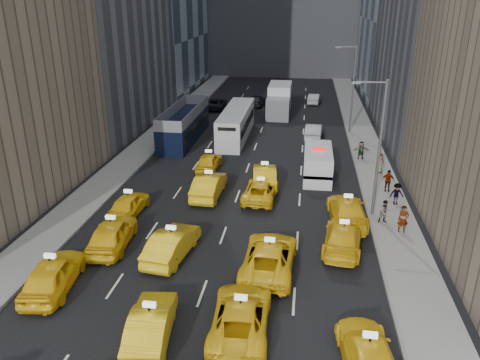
% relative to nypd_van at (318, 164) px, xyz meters
% --- Properties ---
extents(ground, '(160.00, 160.00, 0.00)m').
position_rel_nypd_van_xyz_m(ground, '(-5.77, -18.73, -1.10)').
color(ground, black).
rests_on(ground, ground).
extents(sidewalk_west, '(3.00, 90.00, 0.15)m').
position_rel_nypd_van_xyz_m(sidewalk_west, '(-16.27, 6.27, -1.03)').
color(sidewalk_west, gray).
rests_on(sidewalk_west, ground).
extents(sidewalk_east, '(3.00, 90.00, 0.15)m').
position_rel_nypd_van_xyz_m(sidewalk_east, '(4.73, 6.27, -1.03)').
color(sidewalk_east, gray).
rests_on(sidewalk_east, ground).
extents(curb_west, '(0.15, 90.00, 0.18)m').
position_rel_nypd_van_xyz_m(curb_west, '(-14.82, 6.27, -1.01)').
color(curb_west, slate).
rests_on(curb_west, ground).
extents(curb_east, '(0.15, 90.00, 0.18)m').
position_rel_nypd_van_xyz_m(curb_east, '(3.28, 6.27, -1.01)').
color(curb_east, slate).
rests_on(curb_east, ground).
extents(streetlight_near, '(2.15, 0.22, 9.00)m').
position_rel_nypd_van_xyz_m(streetlight_near, '(3.41, -6.73, 3.82)').
color(streetlight_near, '#595B60').
rests_on(streetlight_near, ground).
extents(streetlight_far, '(2.15, 0.22, 9.00)m').
position_rel_nypd_van_xyz_m(streetlight_far, '(3.41, 13.27, 3.82)').
color(streetlight_far, '#595B60').
rests_on(streetlight_far, ground).
extents(taxi_4, '(2.53, 5.08, 1.66)m').
position_rel_nypd_van_xyz_m(taxi_4, '(-13.13, -17.38, -0.27)').
color(taxi_4, yellow).
rests_on(taxi_4, ground).
extents(taxi_5, '(2.17, 4.78, 1.52)m').
position_rel_nypd_van_xyz_m(taxi_5, '(-7.19, -20.21, -0.34)').
color(taxi_5, yellow).
rests_on(taxi_5, ground).
extents(taxi_6, '(2.64, 5.41, 1.48)m').
position_rel_nypd_van_xyz_m(taxi_6, '(-3.51, -19.13, -0.36)').
color(taxi_6, yellow).
rests_on(taxi_6, ground).
extents(taxi_7, '(2.50, 5.05, 1.41)m').
position_rel_nypd_van_xyz_m(taxi_7, '(1.69, -20.69, -0.39)').
color(taxi_7, yellow).
rests_on(taxi_7, ground).
extents(taxi_8, '(2.35, 5.03, 1.67)m').
position_rel_nypd_van_xyz_m(taxi_8, '(-11.88, -12.95, -0.27)').
color(taxi_8, yellow).
rests_on(taxi_8, ground).
extents(taxi_9, '(2.32, 5.03, 1.60)m').
position_rel_nypd_van_xyz_m(taxi_9, '(-8.16, -13.56, -0.30)').
color(taxi_9, yellow).
rests_on(taxi_9, ground).
extents(taxi_10, '(2.87, 5.84, 1.59)m').
position_rel_nypd_van_xyz_m(taxi_10, '(-2.69, -14.14, -0.30)').
color(taxi_10, yellow).
rests_on(taxi_10, ground).
extents(taxi_11, '(2.77, 5.39, 1.50)m').
position_rel_nypd_van_xyz_m(taxi_11, '(1.33, -11.30, -0.35)').
color(taxi_11, yellow).
rests_on(taxi_11, ground).
extents(taxi_12, '(1.89, 4.19, 1.40)m').
position_rel_nypd_van_xyz_m(taxi_12, '(-12.49, -8.59, -0.40)').
color(taxi_12, yellow).
rests_on(taxi_12, ground).
extents(taxi_13, '(1.87, 5.07, 1.66)m').
position_rel_nypd_van_xyz_m(taxi_13, '(-7.82, -4.97, -0.27)').
color(taxi_13, yellow).
rests_on(taxi_13, ground).
extents(taxi_14, '(2.48, 4.92, 1.33)m').
position_rel_nypd_van_xyz_m(taxi_14, '(-4.06, -4.97, -0.43)').
color(taxi_14, yellow).
rests_on(taxi_14, ground).
extents(taxi_15, '(2.50, 5.61, 1.60)m').
position_rel_nypd_van_xyz_m(taxi_15, '(1.79, -7.80, -0.30)').
color(taxi_15, yellow).
rests_on(taxi_15, ground).
extents(taxi_16, '(1.75, 4.17, 1.41)m').
position_rel_nypd_van_xyz_m(taxi_16, '(-8.94, 0.43, -0.40)').
color(taxi_16, yellow).
rests_on(taxi_16, ground).
extents(taxi_17, '(2.22, 5.05, 1.61)m').
position_rel_nypd_van_xyz_m(taxi_17, '(-4.01, -2.46, -0.29)').
color(taxi_17, yellow).
rests_on(taxi_17, ground).
extents(nypd_van, '(2.52, 5.78, 2.43)m').
position_rel_nypd_van_xyz_m(nypd_van, '(0.00, 0.00, 0.00)').
color(nypd_van, silver).
rests_on(nypd_van, ground).
extents(double_decker, '(3.88, 11.67, 3.33)m').
position_rel_nypd_van_xyz_m(double_decker, '(-13.11, 8.65, 0.55)').
color(double_decker, black).
rests_on(double_decker, ground).
extents(city_bus, '(3.63, 11.56, 2.94)m').
position_rel_nypd_van_xyz_m(city_bus, '(-8.08, 10.11, 0.35)').
color(city_bus, silver).
rests_on(city_bus, ground).
extents(box_truck, '(2.79, 7.77, 3.53)m').
position_rel_nypd_van_xyz_m(box_truck, '(-4.36, 20.56, 0.64)').
color(box_truck, white).
rests_on(box_truck, ground).
extents(misc_car_0, '(1.89, 4.66, 1.51)m').
position_rel_nypd_van_xyz_m(misc_car_0, '(-0.24, 10.88, -0.35)').
color(misc_car_0, '#AEB1B6').
rests_on(misc_car_0, ground).
extents(misc_car_1, '(2.38, 4.94, 1.36)m').
position_rel_nypd_van_xyz_m(misc_car_1, '(-12.50, 22.34, -0.42)').
color(misc_car_1, black).
rests_on(misc_car_1, ground).
extents(misc_car_2, '(2.62, 5.83, 1.66)m').
position_rel_nypd_van_xyz_m(misc_car_2, '(-4.40, 26.86, -0.27)').
color(misc_car_2, gray).
rests_on(misc_car_2, ground).
extents(misc_car_3, '(2.35, 4.62, 1.51)m').
position_rel_nypd_van_xyz_m(misc_car_3, '(-7.43, 24.60, -0.35)').
color(misc_car_3, black).
rests_on(misc_car_3, ground).
extents(misc_car_4, '(1.92, 4.26, 1.36)m').
position_rel_nypd_van_xyz_m(misc_car_4, '(-0.06, 27.19, -0.42)').
color(misc_car_4, '#9C9EA3').
rests_on(misc_car_4, ground).
extents(pedestrian_0, '(0.64, 0.42, 1.74)m').
position_rel_nypd_van_xyz_m(pedestrian_0, '(5.02, -9.07, -0.08)').
color(pedestrian_0, gray).
rests_on(pedestrian_0, sidewalk_east).
extents(pedestrian_1, '(0.82, 0.59, 1.52)m').
position_rel_nypd_van_xyz_m(pedestrian_1, '(4.12, -7.89, -0.19)').
color(pedestrian_1, gray).
rests_on(pedestrian_1, sidewalk_east).
extents(pedestrian_2, '(1.07, 0.60, 1.55)m').
position_rel_nypd_van_xyz_m(pedestrian_2, '(5.32, -4.91, -0.17)').
color(pedestrian_2, gray).
rests_on(pedestrian_2, sidewalk_east).
extents(pedestrian_3, '(0.97, 0.44, 1.65)m').
position_rel_nypd_van_xyz_m(pedestrian_3, '(5.07, -2.57, -0.13)').
color(pedestrian_3, gray).
rests_on(pedestrian_3, sidewalk_east).
extents(pedestrian_4, '(0.87, 0.64, 1.60)m').
position_rel_nypd_van_xyz_m(pedestrian_4, '(5.00, 1.33, -0.15)').
color(pedestrian_4, gray).
rests_on(pedestrian_4, sidewalk_east).
extents(pedestrian_5, '(1.50, 0.62, 1.57)m').
position_rel_nypd_van_xyz_m(pedestrian_5, '(3.85, 4.62, -0.17)').
color(pedestrian_5, gray).
rests_on(pedestrian_5, sidewalk_east).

